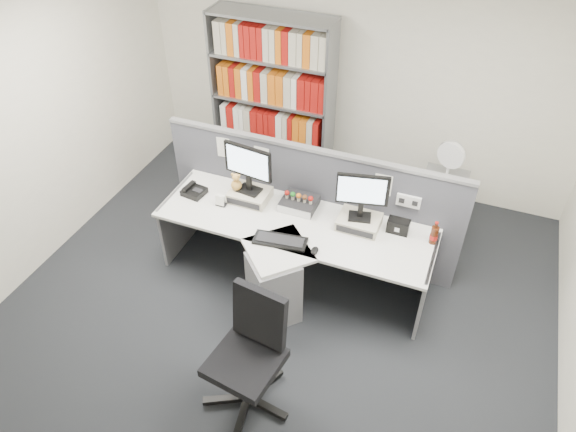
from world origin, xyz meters
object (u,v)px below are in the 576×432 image
at_px(monitor_left, 248,165).
at_px(cola_bottle, 434,235).
at_px(mouse, 315,251).
at_px(desk_phone, 194,191).
at_px(desk_fan, 451,158).
at_px(speaker, 398,226).
at_px(monitor_right, 362,193).
at_px(desk, 286,258).
at_px(desk_calendar, 221,201).
at_px(keyboard, 280,241).
at_px(filing_cabinet, 439,209).
at_px(shelving_unit, 273,103).
at_px(office_chair, 251,350).
at_px(desktop_pc, 299,203).

bearing_deg(monitor_left, cola_bottle, 0.83).
xyz_separation_m(mouse, desk_phone, (-1.39, 0.35, 0.01)).
height_order(desk_phone, desk_fan, desk_fan).
bearing_deg(speaker, monitor_right, -170.83).
xyz_separation_m(desk, desk_phone, (-1.08, 0.26, 0.30)).
relative_size(monitor_left, desk_phone, 2.16).
bearing_deg(desk_fan, desk_calendar, -148.33).
bearing_deg(monitor_left, desk_calendar, -139.49).
distance_m(keyboard, filing_cabinet, 1.96).
bearing_deg(monitor_left, mouse, -29.70).
bearing_deg(shelving_unit, cola_bottle, -33.94).
xyz_separation_m(monitor_right, speaker, (0.35, 0.06, -0.31)).
xyz_separation_m(monitor_left, cola_bottle, (1.77, 0.03, -0.31)).
bearing_deg(office_chair, filing_cabinet, 67.81).
height_order(desktop_pc, desk_fan, desk_fan).
distance_m(keyboard, desk_phone, 1.11).
bearing_deg(desk_phone, filing_cabinet, 26.62).
relative_size(monitor_right, desk_phone, 2.04).
bearing_deg(monitor_left, monitor_right, -0.00).
distance_m(monitor_right, speaker, 0.47).
height_order(desk_phone, cola_bottle, cola_bottle).
bearing_deg(mouse, office_chair, -97.73).
xyz_separation_m(cola_bottle, desk_fan, (-0.04, 0.99, 0.19)).
bearing_deg(monitor_left, desktop_pc, 7.08).
xyz_separation_m(monitor_right, office_chair, (-0.40, -1.52, -0.53)).
xyz_separation_m(monitor_left, mouse, (0.84, -0.48, -0.38)).
bearing_deg(desk, monitor_left, 144.15).
bearing_deg(keyboard, shelving_unit, 114.49).
bearing_deg(desk_fan, filing_cabinet, 90.00).
xyz_separation_m(speaker, office_chair, (-0.75, -1.57, -0.22)).
distance_m(monitor_left, speaker, 1.49).
relative_size(desk, office_chair, 2.45).
xyz_separation_m(desk, speaker, (0.92, 0.44, 0.33)).
bearing_deg(desk, desk_phone, 166.68).
bearing_deg(desktop_pc, desk_phone, -169.75).
bearing_deg(mouse, monitor_left, 150.30).
bearing_deg(desk_fan, desk, -130.61).
xyz_separation_m(filing_cabinet, office_chair, (-1.03, -2.53, 0.22)).
distance_m(cola_bottle, office_chair, 1.90).
distance_m(desk_phone, shelving_unit, 1.62).
height_order(monitor_right, shelving_unit, shelving_unit).
distance_m(desk_phone, desk_calendar, 0.34).
xyz_separation_m(speaker, filing_cabinet, (0.28, 0.96, -0.44)).
xyz_separation_m(monitor_right, desktop_pc, (-0.61, 0.06, -0.34)).
relative_size(keyboard, desk_fan, 1.04).
distance_m(speaker, desk_fan, 1.02).
distance_m(keyboard, shelving_unit, 2.13).
height_order(monitor_left, shelving_unit, shelving_unit).
distance_m(desktop_pc, desk_phone, 1.06).
relative_size(keyboard, desk_phone, 2.15).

